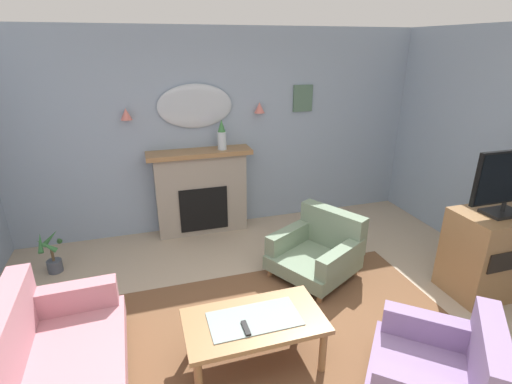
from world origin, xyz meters
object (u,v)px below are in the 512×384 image
object	(u,v)px
mantel_vase_right	(222,136)
wall_sconce_left	(126,114)
tv_cabinet	(490,253)
tv_flatscreen	(510,181)
armchair_beside_couch	(443,369)
framed_picture	(303,98)
armchair_in_corner	(319,249)
floral_couch	(43,377)
tv_remote	(246,328)
potted_plant_small_fern	(52,255)
wall_sconce_right	(259,108)
coffee_table	(254,325)
wall_mirror	(195,106)
fireplace	(202,193)

from	to	relation	value
mantel_vase_right	wall_sconce_left	bearing A→B (deg)	174.04
tv_cabinet	tv_flatscreen	world-z (taller)	tv_flatscreen
armchair_beside_couch	framed_picture	bearing A→B (deg)	84.40
armchair_in_corner	floral_couch	bearing A→B (deg)	-157.73
tv_cabinet	framed_picture	bearing A→B (deg)	114.52
tv_remote	potted_plant_small_fern	world-z (taller)	potted_plant_small_fern
wall_sconce_left	framed_picture	distance (m)	2.35
wall_sconce_right	tv_cabinet	distance (m)	3.16
wall_sconce_left	potted_plant_small_fern	bearing A→B (deg)	-147.29
mantel_vase_right	coffee_table	world-z (taller)	mantel_vase_right
wall_sconce_left	potted_plant_small_fern	world-z (taller)	wall_sconce_left
wall_sconce_right	wall_mirror	bearing A→B (deg)	176.63
coffee_table	tv_cabinet	xyz separation A→B (m)	(2.60, 0.24, 0.07)
fireplace	tv_flatscreen	size ratio (longest dim) A/B	1.62
fireplace	wall_sconce_left	size ratio (longest dim) A/B	9.71
coffee_table	armchair_beside_couch	bearing A→B (deg)	-32.32
wall_sconce_left	wall_sconce_right	world-z (taller)	same
framed_picture	mantel_vase_right	bearing A→B (deg)	-171.47
wall_mirror	tv_remote	bearing A→B (deg)	-92.12
fireplace	tv_cabinet	world-z (taller)	fireplace
wall_sconce_left	tv_cabinet	world-z (taller)	wall_sconce_left
tv_remote	tv_cabinet	world-z (taller)	tv_cabinet
potted_plant_small_fern	wall_mirror	bearing A→B (deg)	20.24
framed_picture	tv_flatscreen	world-z (taller)	framed_picture
tv_remote	tv_flatscreen	distance (m)	2.83
fireplace	tv_flatscreen	xyz separation A→B (m)	(2.60, -2.27, 0.68)
fireplace	floral_couch	distance (m)	2.93
wall_sconce_right	tv_flatscreen	size ratio (longest dim) A/B	0.17
wall_sconce_right	tv_cabinet	xyz separation A→B (m)	(1.75, -2.34, -1.21)
tv_flatscreen	wall_mirror	bearing A→B (deg)	137.08
wall_mirror	floral_couch	world-z (taller)	wall_mirror
potted_plant_small_fern	wall_sconce_right	bearing A→B (deg)	13.08
potted_plant_small_fern	tv_cabinet	bearing A→B (deg)	-21.36
coffee_table	fireplace	bearing A→B (deg)	89.86
wall_sconce_left	tv_remote	world-z (taller)	wall_sconce_left
armchair_in_corner	fireplace	bearing A→B (deg)	126.80
wall_sconce_right	tv_flatscreen	distance (m)	2.97
tv_flatscreen	fireplace	bearing A→B (deg)	138.80
tv_cabinet	mantel_vase_right	bearing A→B (deg)	135.92
wall_mirror	framed_picture	bearing A→B (deg)	0.38
armchair_in_corner	wall_sconce_right	bearing A→B (deg)	98.29
wall_sconce_right	armchair_in_corner	bearing A→B (deg)	-81.71
mantel_vase_right	wall_sconce_right	bearing A→B (deg)	12.31
tv_cabinet	tv_flatscreen	xyz separation A→B (m)	(0.00, -0.02, 0.80)
coffee_table	potted_plant_small_fern	xyz separation A→B (m)	(-1.81, 1.97, -0.16)
coffee_table	potted_plant_small_fern	world-z (taller)	potted_plant_small_fern
armchair_beside_couch	tv_flatscreen	world-z (taller)	tv_flatscreen
mantel_vase_right	potted_plant_small_fern	xyz separation A→B (m)	(-2.11, -0.50, -1.12)
wall_sconce_left	tv_cabinet	xyz separation A→B (m)	(3.45, -2.34, -1.21)
coffee_table	tv_flatscreen	size ratio (longest dim) A/B	1.31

